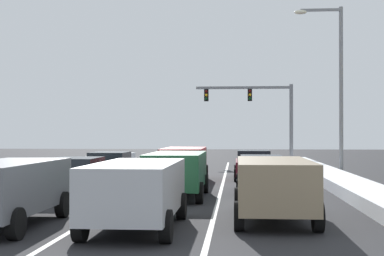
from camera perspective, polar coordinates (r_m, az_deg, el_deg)
ground_plane at (r=22.43m, az=-1.48°, el=-6.68°), size 120.00×120.00×0.00m
lane_stripe_between_right_lane_and_center_lane at (r=25.89m, az=3.12°, el=-5.84°), size 0.14×39.43×0.01m
lane_stripe_between_center_lane_and_left_lane at (r=26.19m, az=-4.37°, el=-5.78°), size 0.14×39.43×0.01m
snow_bank_right_shoulder at (r=26.27m, az=14.80°, el=-5.24°), size 1.72×39.43×0.47m
snow_bank_left_shoulder at (r=27.48m, az=-15.39°, el=-4.69°), size 2.08×39.43×0.80m
suv_tan_right_lane_nearest at (r=15.55m, az=8.34°, el=-5.66°), size 2.16×4.90×1.67m
sedan_navy_right_lane_second at (r=22.67m, az=7.07°, el=-4.67°), size 2.00×4.50×1.51m
sedan_maroon_right_lane_third at (r=29.23m, az=6.29°, el=-3.73°), size 2.00×4.50×1.51m
suv_silver_center_lane_nearest at (r=14.08m, az=-5.68°, el=-6.20°), size 2.16×4.90×1.67m
suv_green_center_lane_second at (r=20.83m, az=-1.56°, el=-4.35°), size 2.16×4.90×1.67m
suv_red_center_lane_third at (r=27.56m, az=-0.80°, el=-3.41°), size 2.16×4.90×1.67m
suv_gray_left_lane_nearest at (r=15.13m, az=-18.51°, el=-5.78°), size 2.16×4.90×1.67m
sedan_white_left_lane_second at (r=20.94m, az=-11.69°, el=-5.01°), size 2.00×4.50×1.51m
sedan_charcoal_left_lane_third at (r=26.76m, az=-8.34°, el=-4.03°), size 2.00×4.50×1.51m
traffic_light_gantry at (r=43.77m, az=7.07°, el=2.23°), size 7.54×0.47×6.20m
street_lamp_right_mid at (r=31.76m, az=14.41°, el=5.10°), size 2.66×0.36×9.35m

